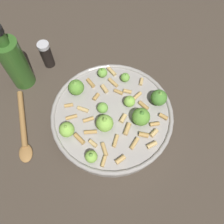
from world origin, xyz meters
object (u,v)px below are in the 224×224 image
at_px(pepper_shaker, 46,55).
at_px(olive_oil_bottle, 15,63).
at_px(wooden_spoon, 23,129).
at_px(cooking_pan, 112,116).

relative_size(pepper_shaker, olive_oil_bottle, 0.43).
bearing_deg(wooden_spoon, olive_oil_bottle, -106.98).
relative_size(cooking_pan, pepper_shaker, 3.57).
bearing_deg(cooking_pan, pepper_shaker, -71.02).
relative_size(cooking_pan, wooden_spoon, 1.49).
xyz_separation_m(pepper_shaker, olive_oil_bottle, (0.09, 0.03, 0.04)).
bearing_deg(wooden_spoon, pepper_shaker, -126.43).
relative_size(cooking_pan, olive_oil_bottle, 1.53).
height_order(cooking_pan, wooden_spoon, cooking_pan).
xyz_separation_m(cooking_pan, olive_oil_bottle, (0.19, -0.25, 0.06)).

